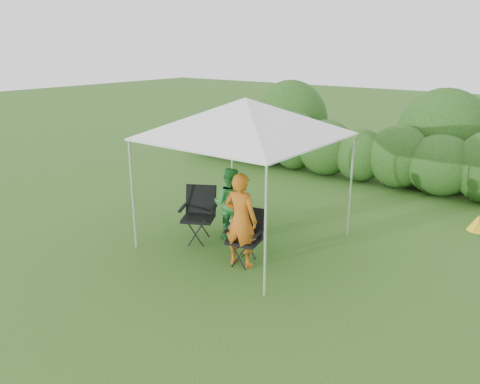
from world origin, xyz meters
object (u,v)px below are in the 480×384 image
Objects in this scene: chair_left at (199,210)px; man at (241,220)px; chair_right at (246,233)px; woman at (230,203)px; canopy at (245,118)px; cooler at (238,230)px.

chair_left is 1.43m from man.
chair_right is 0.58× the size of man.
woman is (-0.93, 0.69, 0.17)m from chair_right.
man is (0.56, -0.87, -1.61)m from canopy.
cooler is (-0.21, 0.06, -2.29)m from canopy.
woman is at bearing -179.71° from canopy.
chair_left is (-0.79, -0.45, -1.85)m from canopy.
canopy reaches higher than woman.
woman is (-0.94, 0.87, -0.12)m from man.
man reaches higher than cooler.
chair_left is at bearing 156.75° from chair_right.
chair_left is 2.27× the size of cooler.
chair_right is at bearing -39.15° from chair_left.
canopy is at bearing 152.14° from woman.
woman is at bearing 18.41° from chair_left.
chair_right is 0.68× the size of woman.
woman is 0.58m from cooler.
cooler is at bearing 122.45° from chair_right.
canopy is at bearing -65.01° from man.
canopy reaches higher than cooler.
chair_left is at bearing -119.64° from cooler.
woman reaches higher than cooler.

